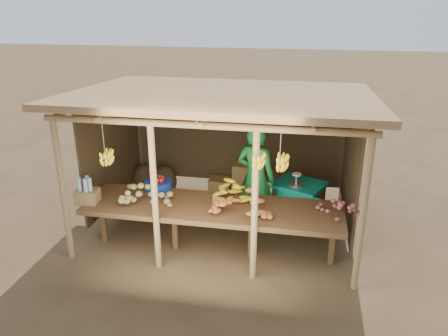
# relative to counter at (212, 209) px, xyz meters

# --- Properties ---
(ground) EXTENTS (60.00, 60.00, 0.00)m
(ground) POSITION_rel_counter_xyz_m (-0.00, 0.95, -0.74)
(ground) COLOR brown
(ground) RESTS_ON ground
(stall_structure) EXTENTS (4.70, 3.50, 2.43)m
(stall_structure) POSITION_rel_counter_xyz_m (-0.03, 0.94, 1.19)
(stall_structure) COLOR #A48254
(stall_structure) RESTS_ON ground
(counter) EXTENTS (3.90, 1.05, 0.80)m
(counter) POSITION_rel_counter_xyz_m (0.00, 0.00, 0.00)
(counter) COLOR brown
(counter) RESTS_ON ground
(potato_heap) EXTENTS (0.98, 0.68, 0.36)m
(potato_heap) POSITION_rel_counter_xyz_m (-1.06, -0.07, 0.24)
(potato_heap) COLOR #9C8950
(potato_heap) RESTS_ON counter
(sweet_potato_heap) EXTENTS (1.05, 0.84, 0.36)m
(sweet_potato_heap) POSITION_rel_counter_xyz_m (0.42, -0.05, 0.24)
(sweet_potato_heap) COLOR #C46632
(sweet_potato_heap) RESTS_ON counter
(onion_heap) EXTENTS (0.72, 0.44, 0.35)m
(onion_heap) POSITION_rel_counter_xyz_m (1.90, -0.01, 0.24)
(onion_heap) COLOR #A65053
(onion_heap) RESTS_ON counter
(banana_pile) EXTENTS (0.68, 0.47, 0.35)m
(banana_pile) POSITION_rel_counter_xyz_m (0.30, 0.34, 0.24)
(banana_pile) COLOR yellow
(banana_pile) RESTS_ON counter
(tomato_basin) EXTENTS (0.44, 0.44, 0.23)m
(tomato_basin) POSITION_rel_counter_xyz_m (-1.00, 0.43, 0.16)
(tomato_basin) COLOR navy
(tomato_basin) RESTS_ON counter
(bottle_box) EXTENTS (0.35, 0.28, 0.42)m
(bottle_box) POSITION_rel_counter_xyz_m (-1.90, -0.23, 0.22)
(bottle_box) COLOR olive
(bottle_box) RESTS_ON counter
(vendor) EXTENTS (0.78, 0.63, 1.85)m
(vendor) POSITION_rel_counter_xyz_m (0.55, 0.91, 0.18)
(vendor) COLOR #1A7931
(vendor) RESTS_ON ground
(tarp_crate) EXTENTS (1.03, 0.97, 0.97)m
(tarp_crate) POSITION_rel_counter_xyz_m (1.27, 1.26, -0.34)
(tarp_crate) COLOR brown
(tarp_crate) RESTS_ON ground
(carton_stack) EXTENTS (0.93, 0.37, 0.69)m
(carton_stack) POSITION_rel_counter_xyz_m (0.04, 2.09, -0.43)
(carton_stack) COLOR olive
(carton_stack) RESTS_ON ground
(burlap_sacks) EXTENTS (0.95, 0.50, 0.67)m
(burlap_sacks) POSITION_rel_counter_xyz_m (-1.67, 2.07, -0.45)
(burlap_sacks) COLOR #44341F
(burlap_sacks) RESTS_ON ground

